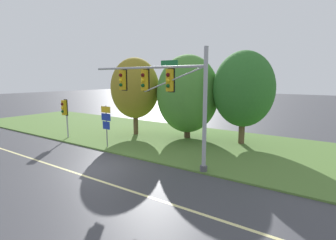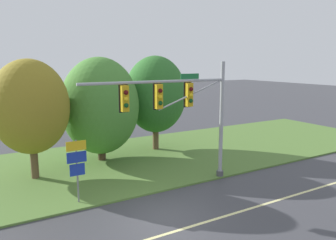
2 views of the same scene
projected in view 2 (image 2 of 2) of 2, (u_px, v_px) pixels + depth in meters
The scene contains 8 objects.
ground_plane at pixel (164, 218), 14.01m from camera, with size 160.00×160.00×0.00m, color #3D3D42.
lane_stripe at pixel (178, 230), 12.99m from camera, with size 36.00×0.16×0.01m, color beige.
grass_verge at pixel (100, 165), 21.01m from camera, with size 48.00×11.50×0.10m, color #517533.
traffic_signal_mast at pixel (183, 106), 16.90m from camera, with size 8.21×0.49×6.52m.
route_sign_post at pixel (77, 162), 15.04m from camera, with size 0.92×0.08×3.00m.
tree_nearest_road at pixel (30, 107), 17.90m from camera, with size 4.18×4.18×6.68m.
tree_left_of_mast at pixel (100, 106), 21.41m from camera, with size 5.08×5.08×6.82m.
tree_behind_signpost at pixel (155, 95), 24.05m from camera, with size 4.50×4.50×6.94m.
Camera 2 is at (-6.42, -11.36, 6.60)m, focal length 35.00 mm.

